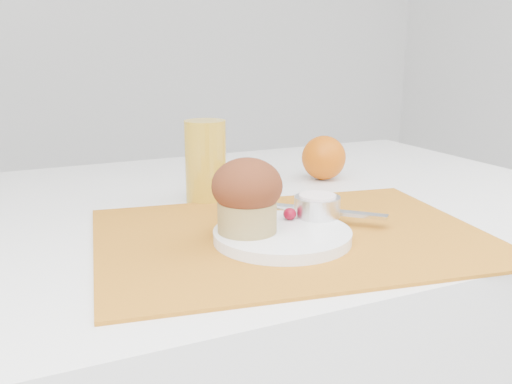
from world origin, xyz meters
name	(u,v)px	position (x,y,z in m)	size (l,w,h in m)	color
placemat	(291,235)	(-0.01, -0.14, 0.75)	(0.51, 0.37, 0.00)	#B86C19
plate	(282,235)	(-0.03, -0.16, 0.76)	(0.18, 0.18, 0.01)	white
ramekin	(317,206)	(0.04, -0.13, 0.78)	(0.06, 0.06, 0.03)	silver
cream	(317,197)	(0.04, -0.13, 0.80)	(0.05, 0.05, 0.01)	white
raspberry_near	(290,214)	(0.00, -0.12, 0.78)	(0.02, 0.02, 0.02)	#5F0212
raspberry_far	(304,210)	(0.02, -0.12, 0.78)	(0.02, 0.02, 0.02)	#590207
butter_knife	(317,210)	(0.05, -0.11, 0.77)	(0.20, 0.02, 0.00)	silver
orange	(324,158)	(0.21, 0.13, 0.79)	(0.08, 0.08, 0.08)	#CB5907
juice_glass	(206,161)	(-0.05, 0.07, 0.82)	(0.07, 0.07, 0.13)	gold
muffin	(247,195)	(-0.07, -0.15, 0.82)	(0.09, 0.09, 0.09)	tan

